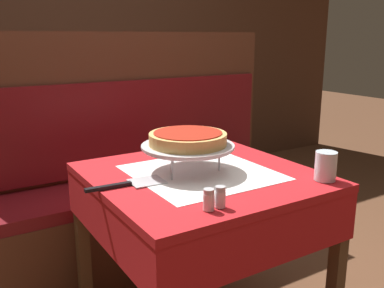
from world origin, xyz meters
name	(u,v)px	position (x,y,z in m)	size (l,w,h in m)	color
dining_table_front	(201,201)	(0.00, 0.00, 0.62)	(0.81, 0.81, 0.73)	red
dining_table_rear	(110,125)	(0.25, 1.61, 0.61)	(0.82, 0.82, 0.73)	red
booth_bench	(147,196)	(0.11, 0.73, 0.37)	(1.68, 0.44, 1.27)	#4C2819
back_wall_panel	(52,42)	(0.00, 2.09, 1.20)	(6.00, 0.04, 2.40)	#4C2D1E
pizza_pan_stand	(188,147)	(-0.03, 0.04, 0.83)	(0.36, 0.36, 0.10)	#ADADB2
deep_dish_pizza	(188,138)	(-0.03, 0.04, 0.86)	(0.30, 0.30, 0.05)	tan
pizza_server	(130,184)	(-0.29, 0.01, 0.74)	(0.29, 0.11, 0.01)	#BCBCC1
water_glass_near	(326,166)	(0.33, -0.31, 0.79)	(0.08, 0.08, 0.11)	silver
salt_shaker	(209,200)	(-0.18, -0.32, 0.77)	(0.04, 0.04, 0.07)	silver
pepper_shaker	(220,197)	(-0.14, -0.32, 0.77)	(0.03, 0.03, 0.07)	silver
condiment_caddy	(98,106)	(0.14, 1.55, 0.77)	(0.14, 0.14, 0.18)	black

